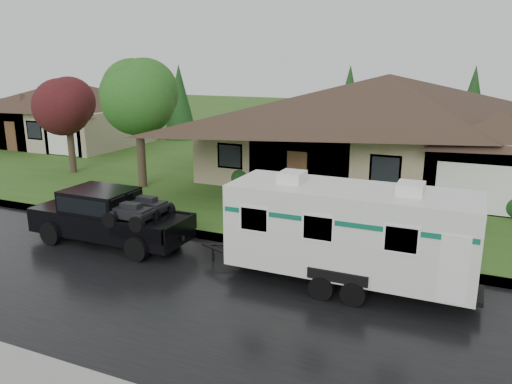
% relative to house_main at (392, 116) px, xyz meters
% --- Properties ---
extents(ground, '(140.00, 140.00, 0.00)m').
position_rel_house_main_xyz_m(ground, '(-2.29, -13.84, -3.59)').
color(ground, '#2E591B').
rests_on(ground, ground).
extents(road, '(140.00, 8.00, 0.01)m').
position_rel_house_main_xyz_m(road, '(-2.29, -15.84, -3.59)').
color(road, black).
rests_on(road, ground).
extents(curb, '(140.00, 0.50, 0.15)m').
position_rel_house_main_xyz_m(curb, '(-2.29, -11.59, -3.52)').
color(curb, gray).
rests_on(curb, ground).
extents(lawn, '(140.00, 26.00, 0.15)m').
position_rel_house_main_xyz_m(lawn, '(-2.29, 1.16, -3.52)').
color(lawn, '#2E591B').
rests_on(lawn, ground).
extents(house_main, '(19.44, 10.80, 6.90)m').
position_rel_house_main_xyz_m(house_main, '(0.00, 0.00, 0.00)').
color(house_main, '#9D886A').
rests_on(house_main, lawn).
extents(house_far, '(10.80, 8.64, 5.80)m').
position_rel_house_main_xyz_m(house_far, '(-24.07, 2.02, -0.62)').
color(house_far, tan).
rests_on(house_far, lawn).
extents(tree_left_green, '(3.90, 3.90, 6.45)m').
position_rel_house_main_xyz_m(tree_left_green, '(-11.28, -6.59, 1.03)').
color(tree_left_green, '#382B1E').
rests_on(tree_left_green, lawn).
extents(tree_red, '(3.26, 3.26, 5.39)m').
position_rel_house_main_xyz_m(tree_red, '(-17.02, -5.44, 0.29)').
color(tree_red, '#382B1E').
rests_on(tree_red, lawn).
extents(shrub_row, '(13.60, 1.00, 1.00)m').
position_rel_house_main_xyz_m(shrub_row, '(-0.29, -4.54, -2.94)').
color(shrub_row, '#143814').
rests_on(shrub_row, lawn).
extents(pickup_truck, '(5.94, 2.26, 1.98)m').
position_rel_house_main_xyz_m(pickup_truck, '(-7.69, -13.50, -2.53)').
color(pickup_truck, black).
rests_on(pickup_truck, ground).
extents(travel_trailer, '(7.33, 2.57, 3.29)m').
position_rel_house_main_xyz_m(travel_trailer, '(1.12, -13.50, -1.85)').
color(travel_trailer, silver).
rests_on(travel_trailer, ground).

